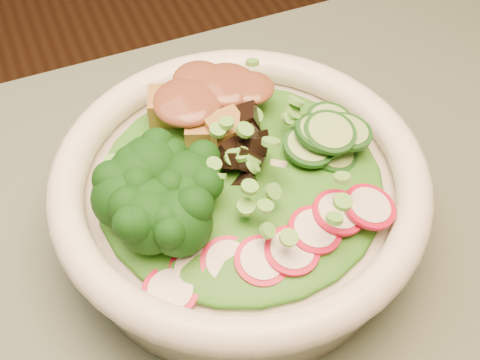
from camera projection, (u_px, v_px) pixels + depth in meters
name	position (u px, v px, depth m)	size (l,w,h in m)	color
salad_bowl	(240.00, 197.00, 0.52)	(0.29, 0.29, 0.08)	silver
lettuce_bed	(240.00, 179.00, 0.50)	(0.22, 0.22, 0.03)	#1C5512
broccoli_florets	(156.00, 196.00, 0.47)	(0.09, 0.07, 0.05)	black
radish_slices	(288.00, 245.00, 0.46)	(0.12, 0.04, 0.02)	#AF0D2C
cucumber_slices	(323.00, 140.00, 0.51)	(0.07, 0.07, 0.04)	#93B565
mushroom_heap	(233.00, 154.00, 0.50)	(0.07, 0.07, 0.04)	black
tofu_cubes	(206.00, 109.00, 0.53)	(0.10, 0.06, 0.04)	olive
peanut_sauce	(206.00, 96.00, 0.52)	(0.07, 0.06, 0.02)	brown
scallion_garnish	(240.00, 156.00, 0.48)	(0.20, 0.20, 0.03)	#5BAB3C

